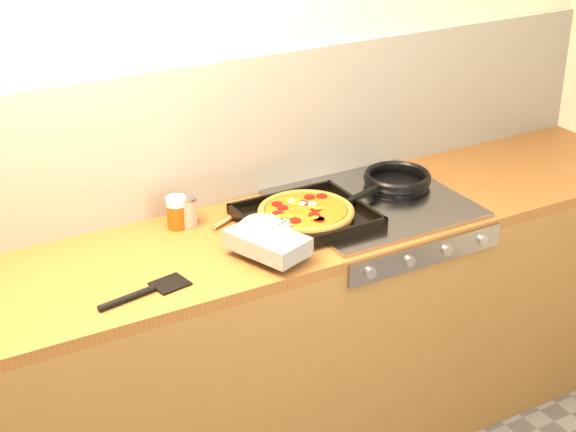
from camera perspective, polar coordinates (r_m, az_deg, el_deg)
room_shell at (r=2.99m, az=-4.61°, el=5.28°), size 3.20×3.20×3.20m
counter_run at (r=3.08m, az=-1.81°, el=-8.68°), size 3.20×0.62×0.90m
stovetop at (r=3.06m, az=5.52°, el=0.78°), size 0.60×0.56×0.02m
pizza_on_tray at (r=2.84m, az=0.41°, el=-0.28°), size 0.54×0.47×0.07m
frying_pan at (r=3.18m, az=7.01°, el=2.34°), size 0.42×0.31×0.04m
tomato_can at (r=2.90m, az=-6.58°, el=0.32°), size 0.09×0.09×0.10m
juice_glass at (r=2.89m, az=-7.23°, el=0.24°), size 0.08×0.08×0.11m
wooden_spoon at (r=3.00m, az=-2.71°, el=0.49°), size 0.28×0.16×0.02m
black_spatula at (r=2.54m, az=-9.20°, el=-4.87°), size 0.29×0.10×0.02m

